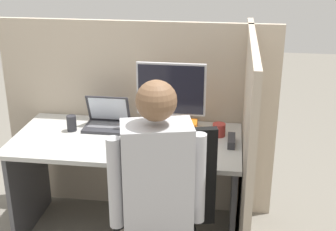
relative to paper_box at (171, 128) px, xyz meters
The scene contains 13 objects.
cubicle_panel_back 0.36m from the paper_box, 140.21° to the left, with size 2.01×0.04×1.44m.
cubicle_panel_right 0.56m from the paper_box, 25.06° to the right, with size 0.04×1.38×1.44m.
desk 0.38m from the paper_box, 149.25° to the right, with size 1.51×0.73×0.73m.
paper_box is the anchor object (origin of this frame).
monitor 0.25m from the paper_box, 90.00° to the left, with size 0.46×0.20×0.43m.
laptop 0.45m from the paper_box, behind, with size 0.30×0.22×0.22m.
mouse 0.38m from the paper_box, 126.34° to the right, with size 0.07×0.05×0.03m.
stapler 0.44m from the paper_box, 21.62° to the right, with size 0.05×0.17×0.05m.
carrot_toy 0.41m from the paper_box, 121.63° to the right, with size 0.05×0.14×0.05m.
office_chair 0.87m from the paper_box, 84.30° to the right, with size 0.56×0.61×1.04m.
person 0.99m from the paper_box, 87.55° to the right, with size 0.47×0.52×1.38m.
coffee_mug 0.33m from the paper_box, ahead, with size 0.09×0.09×0.09m.
pen_cup 0.68m from the paper_box, behind, with size 0.07×0.07×0.11m.
Camera 1 is at (0.66, -2.39, 2.00)m, focal length 50.00 mm.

